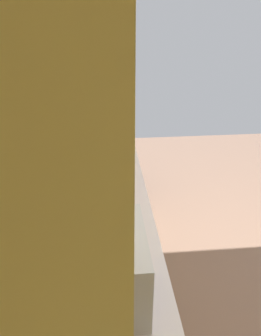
{
  "coord_description": "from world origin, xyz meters",
  "views": [
    {
      "loc": [
        -1.85,
        1.23,
        2.15
      ],
      "look_at": [
        -0.48,
        1.1,
        1.44
      ],
      "focal_mm": 36.97,
      "sensor_mm": 36.0,
      "label": 1
    }
  ],
  "objects_px": {
    "microwave": "(101,266)",
    "kettle": "(111,182)",
    "oven_range": "(103,157)",
    "bowl": "(108,155)"
  },
  "relations": [
    {
      "from": "microwave",
      "to": "kettle",
      "type": "height_order",
      "value": "microwave"
    },
    {
      "from": "oven_range",
      "to": "microwave",
      "type": "xyz_separation_m",
      "value": [
        -2.4,
        0.04,
        0.6
      ]
    },
    {
      "from": "bowl",
      "to": "microwave",
      "type": "bearing_deg",
      "value": 176.83
    },
    {
      "from": "kettle",
      "to": "oven_range",
      "type": "bearing_deg",
      "value": 1.46
    },
    {
      "from": "oven_range",
      "to": "bowl",
      "type": "bearing_deg",
      "value": -177.7
    },
    {
      "from": "microwave",
      "to": "kettle",
      "type": "xyz_separation_m",
      "value": [
        0.91,
        -0.08,
        -0.09
      ]
    },
    {
      "from": "oven_range",
      "to": "bowl",
      "type": "relative_size",
      "value": 7.74
    },
    {
      "from": "microwave",
      "to": "bowl",
      "type": "relative_size",
      "value": 3.33
    },
    {
      "from": "bowl",
      "to": "kettle",
      "type": "relative_size",
      "value": 0.72
    },
    {
      "from": "oven_range",
      "to": "microwave",
      "type": "height_order",
      "value": "microwave"
    }
  ]
}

